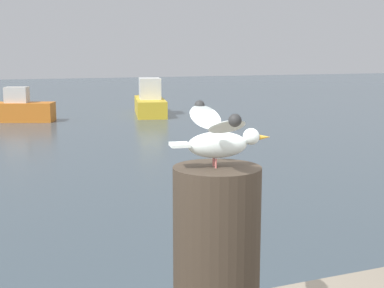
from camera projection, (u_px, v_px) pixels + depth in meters
mooring_post at (216, 267)px, 2.14m from camera, size 0.34×0.34×0.80m
seagull at (219, 136)px, 2.06m from camera, size 0.39×0.57×0.23m
boat_yellow at (149, 102)px, 25.30m from camera, size 2.39×5.09×1.82m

